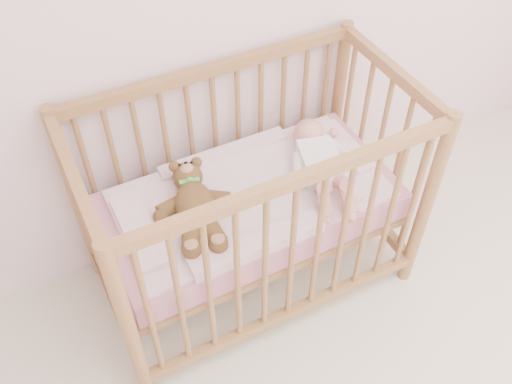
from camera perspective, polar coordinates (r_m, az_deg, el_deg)
crib at (r=2.41m, az=-0.54°, el=-1.19°), size 1.36×0.76×1.00m
mattress at (r=2.42m, az=-0.54°, el=-1.43°), size 1.22×0.62×0.13m
blanket at (r=2.37m, az=-0.55°, el=-0.21°), size 1.10×0.58×0.06m
baby at (r=2.42m, az=6.38°, el=3.18°), size 0.43×0.65×0.14m
teddy_bear at (r=2.23m, az=-6.13°, el=-1.19°), size 0.44×0.55×0.14m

